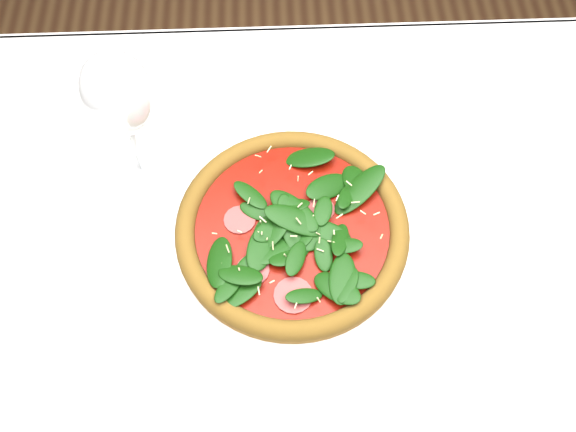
{
  "coord_description": "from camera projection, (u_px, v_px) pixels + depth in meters",
  "views": [
    {
      "loc": [
        -0.09,
        -0.33,
        1.47
      ],
      "look_at": [
        -0.08,
        0.06,
        0.77
      ],
      "focal_mm": 40.0,
      "sensor_mm": 36.0,
      "label": 1
    }
  ],
  "objects": [
    {
      "name": "wine_glass",
      "position": [
        118.0,
        97.0,
        0.72
      ],
      "size": [
        0.09,
        0.09,
        0.21
      ],
      "color": "silver",
      "rests_on": "dining_table"
    },
    {
      "name": "plate",
      "position": [
        292.0,
        234.0,
        0.8
      ],
      "size": [
        0.33,
        0.33,
        0.01
      ],
      "color": "white",
      "rests_on": "dining_table"
    },
    {
      "name": "ground",
      "position": [
        323.0,
        404.0,
        1.44
      ],
      "size": [
        6.0,
        6.0,
        0.0
      ],
      "primitive_type": "plane",
      "color": "brown",
      "rests_on": "ground"
    },
    {
      "name": "dining_table",
      "position": [
        345.0,
        295.0,
        0.87
      ],
      "size": [
        1.21,
        0.81,
        0.75
      ],
      "color": "silver",
      "rests_on": "ground"
    },
    {
      "name": "pizza",
      "position": [
        292.0,
        227.0,
        0.78
      ],
      "size": [
        0.29,
        0.29,
        0.04
      ],
      "rotation": [
        0.0,
        0.0,
        0.0
      ],
      "color": "olive",
      "rests_on": "plate"
    }
  ]
}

